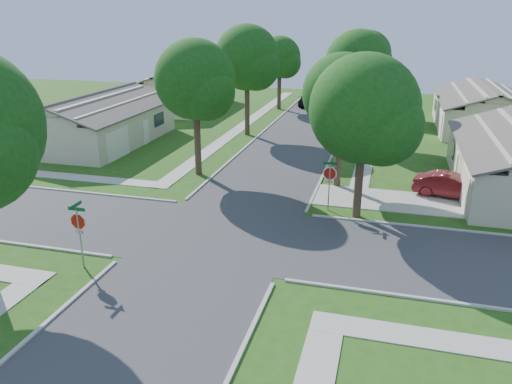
{
  "coord_description": "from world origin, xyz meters",
  "views": [
    {
      "loc": [
        7.57,
        -21.36,
        10.48
      ],
      "look_at": [
        1.19,
        2.25,
        1.6
      ],
      "focal_mm": 35.0,
      "sensor_mm": 36.0,
      "label": 1
    }
  ],
  "objects_px": {
    "tree_w_mid": "(248,61)",
    "house_nw_far": "(179,94)",
    "tree_e_mid": "(358,66)",
    "stop_sign_sw": "(78,224)",
    "stop_sign_ne": "(330,176)",
    "tree_w_near": "(196,83)",
    "house_nw_near": "(98,125)",
    "car_curb_east": "(328,109)",
    "tree_e_far": "(367,57)",
    "tree_e_near": "(343,97)",
    "car_driveway": "(451,186)",
    "house_ne_far": "(483,113)",
    "tree_w_far": "(280,59)",
    "tree_ne_corner": "(365,114)",
    "car_curb_west": "(309,99)"
  },
  "relations": [
    {
      "from": "tree_e_near",
      "to": "car_driveway",
      "type": "bearing_deg",
      "value": -2.59
    },
    {
      "from": "stop_sign_sw",
      "to": "tree_e_mid",
      "type": "distance_m",
      "value": 27.71
    },
    {
      "from": "stop_sign_ne",
      "to": "car_curb_east",
      "type": "height_order",
      "value": "stop_sign_ne"
    },
    {
      "from": "tree_w_mid",
      "to": "house_nw_far",
      "type": "distance_m",
      "value": 16.56
    },
    {
      "from": "tree_e_far",
      "to": "tree_w_near",
      "type": "distance_m",
      "value": 26.71
    },
    {
      "from": "tree_e_mid",
      "to": "car_curb_west",
      "type": "relative_size",
      "value": 1.83
    },
    {
      "from": "house_nw_far",
      "to": "tree_w_mid",
      "type": "bearing_deg",
      "value": -44.07
    },
    {
      "from": "stop_sign_ne",
      "to": "house_nw_far",
      "type": "height_order",
      "value": "house_nw_far"
    },
    {
      "from": "tree_w_near",
      "to": "car_curb_east",
      "type": "height_order",
      "value": "tree_w_near"
    },
    {
      "from": "house_nw_near",
      "to": "car_driveway",
      "type": "distance_m",
      "value": 28.21
    },
    {
      "from": "house_nw_far",
      "to": "tree_ne_corner",
      "type": "bearing_deg",
      "value": -51.19
    },
    {
      "from": "house_nw_near",
      "to": "house_nw_far",
      "type": "xyz_separation_m",
      "value": [
        0.0,
        17.0,
        0.0
      ]
    },
    {
      "from": "tree_e_near",
      "to": "car_curb_west",
      "type": "bearing_deg",
      "value": 103.05
    },
    {
      "from": "tree_e_near",
      "to": "car_curb_east",
      "type": "distance_m",
      "value": 22.91
    },
    {
      "from": "stop_sign_sw",
      "to": "tree_e_far",
      "type": "height_order",
      "value": "tree_e_far"
    },
    {
      "from": "stop_sign_ne",
      "to": "tree_e_mid",
      "type": "distance_m",
      "value": 16.84
    },
    {
      "from": "tree_w_near",
      "to": "tree_w_mid",
      "type": "distance_m",
      "value": 12.01
    },
    {
      "from": "stop_sign_ne",
      "to": "tree_w_mid",
      "type": "height_order",
      "value": "tree_w_mid"
    },
    {
      "from": "house_nw_far",
      "to": "tree_w_near",
      "type": "bearing_deg",
      "value": -63.73
    },
    {
      "from": "stop_sign_ne",
      "to": "house_nw_near",
      "type": "bearing_deg",
      "value": 153.54
    },
    {
      "from": "tree_w_far",
      "to": "tree_e_far",
      "type": "bearing_deg",
      "value": 0.0
    },
    {
      "from": "house_nw_near",
      "to": "car_driveway",
      "type": "height_order",
      "value": "house_nw_near"
    },
    {
      "from": "tree_e_near",
      "to": "house_ne_far",
      "type": "height_order",
      "value": "tree_e_near"
    },
    {
      "from": "tree_e_far",
      "to": "stop_sign_ne",
      "type": "bearing_deg",
      "value": -90.1
    },
    {
      "from": "stop_sign_sw",
      "to": "tree_e_near",
      "type": "bearing_deg",
      "value": 55.41
    },
    {
      "from": "tree_e_near",
      "to": "tree_w_mid",
      "type": "relative_size",
      "value": 0.87
    },
    {
      "from": "tree_w_mid",
      "to": "tree_w_far",
      "type": "distance_m",
      "value": 13.04
    },
    {
      "from": "tree_w_far",
      "to": "tree_ne_corner",
      "type": "xyz_separation_m",
      "value": [
        11.01,
        -29.8,
        0.09
      ]
    },
    {
      "from": "tree_ne_corner",
      "to": "house_ne_far",
      "type": "bearing_deg",
      "value": 68.77
    },
    {
      "from": "tree_e_near",
      "to": "house_nw_far",
      "type": "relative_size",
      "value": 0.61
    },
    {
      "from": "tree_e_far",
      "to": "tree_e_mid",
      "type": "bearing_deg",
      "value": -89.98
    },
    {
      "from": "tree_e_far",
      "to": "tree_w_mid",
      "type": "height_order",
      "value": "tree_w_mid"
    },
    {
      "from": "tree_w_mid",
      "to": "car_curb_west",
      "type": "xyz_separation_m",
      "value": [
        2.87,
        16.11,
        -5.76
      ]
    },
    {
      "from": "tree_e_near",
      "to": "car_driveway",
      "type": "relative_size",
      "value": 1.91
    },
    {
      "from": "tree_w_mid",
      "to": "car_curb_west",
      "type": "bearing_deg",
      "value": 79.89
    },
    {
      "from": "house_nw_far",
      "to": "car_curb_east",
      "type": "distance_m",
      "value": 17.23
    },
    {
      "from": "tree_w_mid",
      "to": "house_nw_far",
      "type": "xyz_separation_m",
      "value": [
        -11.35,
        10.99,
        -4.97
      ]
    },
    {
      "from": "house_nw_near",
      "to": "stop_sign_ne",
      "type": "bearing_deg",
      "value": -26.46
    },
    {
      "from": "stop_sign_ne",
      "to": "house_nw_near",
      "type": "distance_m",
      "value": 23.12
    },
    {
      "from": "tree_e_mid",
      "to": "stop_sign_sw",
      "type": "bearing_deg",
      "value": -110.2
    },
    {
      "from": "car_curb_west",
      "to": "tree_w_far",
      "type": "bearing_deg",
      "value": 47.25
    },
    {
      "from": "stop_sign_ne",
      "to": "car_curb_east",
      "type": "xyz_separation_m",
      "value": [
        -3.5,
        26.42,
        -1.23
      ]
    },
    {
      "from": "car_curb_east",
      "to": "stop_sign_sw",
      "type": "bearing_deg",
      "value": -96.99
    },
    {
      "from": "stop_sign_ne",
      "to": "tree_e_mid",
      "type": "bearing_deg",
      "value": 89.8
    },
    {
      "from": "tree_e_mid",
      "to": "house_nw_far",
      "type": "relative_size",
      "value": 0.68
    },
    {
      "from": "tree_ne_corner",
      "to": "house_nw_near",
      "type": "distance_m",
      "value": 25.15
    },
    {
      "from": "stop_sign_sw",
      "to": "tree_e_far",
      "type": "distance_m",
      "value": 40.04
    },
    {
      "from": "tree_w_mid",
      "to": "tree_w_far",
      "type": "relative_size",
      "value": 1.19
    },
    {
      "from": "car_driveway",
      "to": "tree_e_mid",
      "type": "bearing_deg",
      "value": 41.31
    },
    {
      "from": "tree_e_mid",
      "to": "house_ne_far",
      "type": "relative_size",
      "value": 0.68
    }
  ]
}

